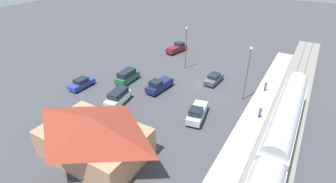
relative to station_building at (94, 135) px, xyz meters
The scene contains 15 objects.
ground_plane 22.52m from the station_building, 100.31° to the right, with size 200.00×200.00×0.00m, color #424247.
railway_track 28.55m from the station_building, 129.29° to the right, with size 4.80×70.00×0.30m.
platform 26.20m from the station_building, 122.47° to the right, with size 3.20×46.00×0.30m.
station_building is the anchor object (origin of this frame).
pedestrian_on_platform 28.46m from the station_building, 118.71° to the right, with size 0.36×0.36×1.71m.
pedestrian_waiting_far 22.25m from the station_building, 131.36° to the right, with size 0.36×0.36×1.71m.
sedan_blue 17.40m from the station_building, 37.17° to the right, with size 1.95×4.54×1.74m.
suv_white 11.16m from the station_building, 62.75° to the right, with size 2.64×5.13×2.22m.
pickup_maroon 34.84m from the station_building, 76.62° to the right, with size 3.01×5.68×2.14m.
sedan_charcoal 24.35m from the station_building, 102.05° to the right, with size 2.12×4.61×1.74m.
pickup_silver 14.38m from the station_building, 119.80° to the right, with size 2.92×5.67×2.14m.
suv_green 18.35m from the station_building, 62.50° to the right, with size 2.07×4.94×2.22m.
pickup_navy 16.72m from the station_building, 83.62° to the right, with size 2.47×5.56×2.14m.
light_pole_near_platform 23.79m from the station_building, 118.28° to the right, with size 0.44×0.44×8.75m.
light_pole_lot_center 27.06m from the station_building, 85.23° to the right, with size 0.44×0.44×8.32m.
Camera 1 is at (-14.35, 36.54, 20.87)m, focal length 26.75 mm.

